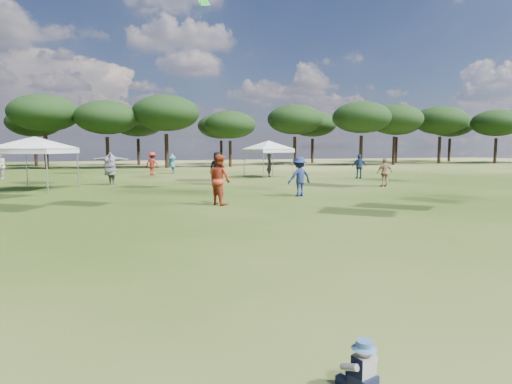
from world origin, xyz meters
TOP-DOWN VIEW (x-y plane):
  - tree_line at (2.39, 47.41)m, footprint 108.78×17.63m
  - tent_left at (-5.69, 22.84)m, footprint 5.75×5.75m
  - tent_right at (8.71, 27.98)m, footprint 5.36×5.36m
  - toddler at (0.24, 1.93)m, footprint 0.36×0.39m
  - festival_crowd at (-0.20, 24.75)m, footprint 31.23×21.56m

SIDE VIEW (x-z plane):
  - toddler at x=0.24m, z-range -0.03..0.46m
  - festival_crowd at x=-0.20m, z-range -0.06..1.87m
  - tent_right at x=8.71m, z-range 1.05..4.01m
  - tent_left at x=-5.69m, z-range 1.09..4.12m
  - tree_line at x=2.39m, z-range 1.54..9.31m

